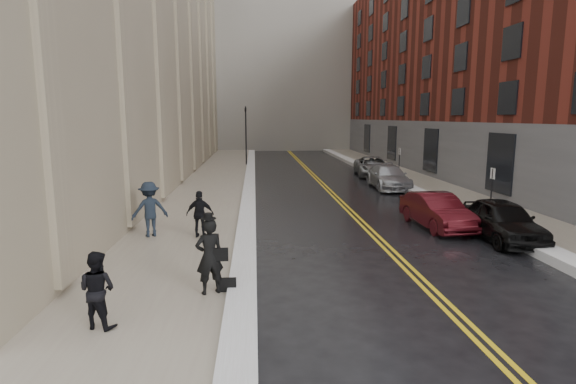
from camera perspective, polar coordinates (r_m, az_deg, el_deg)
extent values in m
plane|color=black|center=(10.71, 6.30, -14.18)|extent=(160.00, 160.00, 0.00)
cube|color=gray|center=(26.11, -10.00, 0.06)|extent=(4.00, 64.00, 0.15)
cube|color=gray|center=(28.16, 18.49, 0.39)|extent=(3.00, 64.00, 0.15)
cube|color=gold|center=(26.34, 5.07, 0.09)|extent=(0.12, 64.00, 0.01)
cube|color=gold|center=(26.37, 5.58, 0.10)|extent=(0.12, 64.00, 0.01)
cube|color=white|center=(25.97, -4.95, 0.24)|extent=(0.70, 60.80, 0.26)
cube|color=white|center=(27.49, 14.94, 0.51)|extent=(0.85, 60.80, 0.30)
cube|color=maroon|center=(38.24, 27.29, 15.55)|extent=(14.00, 50.00, 18.00)
cube|color=slate|center=(79.28, 8.00, 22.32)|extent=(22.00, 18.00, 44.00)
cylinder|color=black|center=(39.68, -5.36, 7.01)|extent=(0.12, 0.12, 5.20)
imported|color=black|center=(39.64, -5.40, 9.90)|extent=(0.18, 0.15, 0.90)
cylinder|color=black|center=(20.41, 24.39, -0.35)|extent=(0.06, 0.06, 2.20)
cube|color=white|center=(20.29, 24.56, 2.15)|extent=(0.02, 0.35, 0.45)
cylinder|color=black|center=(31.36, 13.93, 3.38)|extent=(0.06, 0.06, 2.20)
cube|color=white|center=(31.29, 13.99, 5.02)|extent=(0.02, 0.35, 0.45)
imported|color=black|center=(17.49, 25.59, -3.24)|extent=(1.99, 4.32, 1.43)
imported|color=#410B11|center=(18.47, 18.33, -2.29)|extent=(1.74, 4.19, 1.35)
imported|color=#A2A4A9|center=(27.94, 12.62, 1.88)|extent=(2.14, 4.90, 1.40)
imported|color=gray|center=(33.69, 10.68, 3.22)|extent=(2.86, 5.26, 1.40)
imported|color=black|center=(10.80, -9.95, -8.07)|extent=(0.78, 0.65, 1.82)
imported|color=black|center=(9.81, -23.07, -11.32)|extent=(0.92, 0.82, 1.56)
imported|color=black|center=(16.40, -17.16, -2.09)|extent=(1.43, 1.14, 1.93)
imported|color=black|center=(15.89, -11.10, -2.77)|extent=(0.98, 0.46, 1.63)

